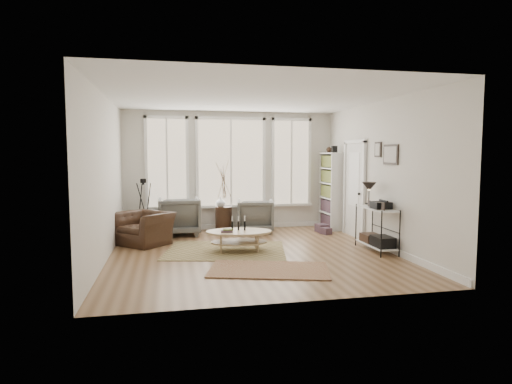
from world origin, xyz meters
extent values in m
plane|color=#8A6747|center=(0.00, 0.00, 0.00)|extent=(5.50, 5.50, 0.00)
plane|color=white|center=(0.00, 0.00, 2.90)|extent=(5.50, 5.50, 0.00)
cube|color=silver|center=(0.00, 2.75, 1.45)|extent=(5.20, 0.04, 2.90)
cube|color=silver|center=(0.00, -2.75, 1.45)|extent=(5.20, 0.04, 2.90)
cube|color=silver|center=(-2.60, 0.00, 1.45)|extent=(0.04, 5.50, 2.90)
cube|color=silver|center=(2.60, 0.00, 1.45)|extent=(0.04, 5.50, 2.90)
cube|color=white|center=(0.00, 2.74, 0.06)|extent=(5.10, 0.04, 0.12)
cube|color=white|center=(2.58, 0.00, 0.06)|extent=(0.03, 5.40, 0.12)
cube|color=#D5B481|center=(0.00, 2.73, 1.65)|extent=(1.60, 0.03, 2.10)
cube|color=#D5B481|center=(-1.55, 2.73, 1.65)|extent=(0.90, 0.03, 2.10)
cube|color=#D5B481|center=(1.55, 2.73, 1.65)|extent=(0.90, 0.03, 2.10)
cube|color=white|center=(0.00, 2.71, 1.65)|extent=(1.74, 0.06, 2.24)
cube|color=white|center=(-1.55, 2.71, 1.65)|extent=(1.04, 0.06, 2.24)
cube|color=white|center=(1.55, 2.71, 1.65)|extent=(1.04, 0.06, 2.24)
cube|color=white|center=(0.00, 2.69, 0.57)|extent=(4.10, 0.12, 0.06)
cube|color=silver|center=(2.58, 1.15, 1.05)|extent=(0.04, 0.88, 2.10)
cube|color=white|center=(2.56, 1.15, 1.30)|extent=(0.01, 0.55, 1.20)
cube|color=white|center=(2.56, 0.66, 1.05)|extent=(0.06, 0.08, 2.18)
cube|color=white|center=(2.56, 1.64, 1.05)|extent=(0.06, 0.08, 2.18)
cube|color=white|center=(2.56, 1.15, 2.14)|extent=(0.06, 1.06, 0.08)
sphere|color=black|center=(2.53, 0.82, 1.00)|extent=(0.06, 0.06, 0.06)
cube|color=white|center=(2.43, 1.81, 0.95)|extent=(0.30, 0.03, 1.90)
cube|color=white|center=(2.43, 2.63, 0.95)|extent=(0.30, 0.03, 1.90)
cube|color=white|center=(2.58, 2.23, 0.95)|extent=(0.02, 0.85, 1.90)
cube|color=white|center=(2.43, 2.23, 0.95)|extent=(0.30, 0.81, 1.90)
cube|color=brown|center=(2.43, 2.23, 0.95)|extent=(0.24, 0.75, 1.76)
cube|color=black|center=(2.43, 2.02, 1.98)|extent=(0.12, 0.10, 0.16)
sphere|color=#342015|center=(2.43, 2.38, 1.97)|extent=(0.14, 0.14, 0.14)
cube|color=white|center=(2.38, -0.30, 0.12)|extent=(0.37, 1.07, 0.03)
cube|color=white|center=(2.38, -0.30, 0.82)|extent=(0.37, 1.07, 0.02)
cylinder|color=black|center=(2.20, -0.83, 0.42)|extent=(0.02, 0.02, 0.85)
cylinder|color=black|center=(2.56, -0.83, 0.42)|extent=(0.02, 0.02, 0.85)
cylinder|color=black|center=(2.20, 0.23, 0.42)|extent=(0.02, 0.02, 0.85)
cylinder|color=black|center=(2.56, 0.23, 0.42)|extent=(0.02, 0.02, 0.85)
cylinder|color=black|center=(2.38, 0.05, 0.88)|extent=(0.14, 0.14, 0.02)
cylinder|color=black|center=(2.38, 0.05, 1.01)|extent=(0.02, 0.02, 0.30)
cone|color=black|center=(2.38, 0.05, 1.21)|extent=(0.28, 0.28, 0.18)
cube|color=black|center=(2.38, -0.45, 0.91)|extent=(0.32, 0.30, 0.13)
cube|color=black|center=(2.38, -0.55, 0.23)|extent=(0.32, 0.45, 0.20)
cube|color=#342015|center=(2.38, -0.08, 0.21)|extent=(0.32, 0.40, 0.16)
cube|color=black|center=(2.28, -0.72, 0.91)|extent=(0.02, 0.10, 0.14)
cube|color=black|center=(2.28, -0.18, 0.91)|extent=(0.02, 0.10, 0.12)
cube|color=black|center=(2.58, -0.40, 1.85)|extent=(0.03, 0.52, 0.38)
cube|color=silver|center=(2.56, -0.40, 1.85)|extent=(0.01, 0.44, 0.30)
cube|color=black|center=(2.58, 0.10, 1.95)|extent=(0.03, 0.24, 0.30)
cube|color=silver|center=(2.56, 0.10, 1.95)|extent=(0.01, 0.18, 0.24)
cube|color=brown|center=(-0.46, 0.30, 0.01)|extent=(2.56, 2.13, 0.01)
cube|color=brown|center=(0.04, -1.24, 0.01)|extent=(2.11, 1.54, 0.01)
ellipsoid|color=tan|center=(-0.22, 0.19, 0.18)|extent=(1.14, 0.78, 0.03)
ellipsoid|color=tan|center=(-0.22, 0.19, 0.38)|extent=(1.33, 0.92, 0.04)
cylinder|color=tan|center=(-0.56, -0.01, 0.18)|extent=(0.04, 0.04, 0.36)
cylinder|color=tan|center=(0.13, -0.01, 0.18)|extent=(0.04, 0.04, 0.36)
cylinder|color=tan|center=(-0.56, 0.39, 0.18)|extent=(0.04, 0.04, 0.36)
cylinder|color=tan|center=(0.13, 0.39, 0.18)|extent=(0.04, 0.04, 0.36)
cylinder|color=black|center=(-0.34, 0.24, 0.49)|extent=(0.04, 0.04, 0.18)
cylinder|color=black|center=(-0.22, 0.24, 0.49)|extent=(0.04, 0.04, 0.18)
cylinder|color=black|center=(-0.10, 0.24, 0.49)|extent=(0.04, 0.04, 0.18)
cube|color=#2F532D|center=(-0.45, 0.10, 0.43)|extent=(0.22, 0.16, 0.06)
imported|color=slate|center=(-1.29, 2.17, 0.44)|extent=(0.93, 0.96, 0.87)
imported|color=slate|center=(0.50, 2.16, 0.39)|extent=(0.98, 1.00, 0.79)
cylinder|color=#342015|center=(-0.23, 2.36, 0.30)|extent=(0.40, 0.40, 0.60)
imported|color=silver|center=(-0.30, 2.39, 0.72)|extent=(0.24, 0.24, 0.24)
imported|color=#342015|center=(-2.03, 1.24, 0.33)|extent=(1.36, 1.36, 0.67)
cylinder|color=black|center=(-2.09, 2.22, 1.19)|extent=(0.06, 0.06, 0.06)
cube|color=black|center=(-2.09, 2.22, 1.26)|extent=(0.14, 0.11, 0.09)
cylinder|color=black|center=(-2.09, 2.14, 1.26)|extent=(0.06, 0.07, 0.06)
cube|color=brown|center=(2.05, 1.80, 0.10)|extent=(0.27, 0.33, 0.19)
cube|color=brown|center=(2.05, 1.53, 0.08)|extent=(0.26, 0.29, 0.15)
camera|label=1|loc=(-1.51, -7.78, 1.85)|focal=30.00mm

